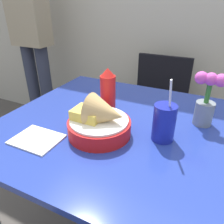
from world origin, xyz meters
TOP-DOWN VIEW (x-y plane):
  - dining_table at (0.00, 0.00)m, footprint 0.95×0.88m
  - chair_far_window at (-0.03, 0.81)m, footprint 0.40×0.40m
  - food_basket at (-0.02, -0.11)m, footprint 0.23×0.23m
  - ketchup_bottle at (-0.09, 0.09)m, footprint 0.07×0.07m
  - drink_cup at (0.19, -0.04)m, footprint 0.08×0.08m
  - flower_vase at (0.31, 0.14)m, footprint 0.12×0.07m
  - napkin at (-0.21, -0.24)m, footprint 0.17×0.13m
  - person_standing at (-1.15, 0.74)m, footprint 0.32×0.20m

SIDE VIEW (x-z plane):
  - chair_far_window at x=-0.03m, z-range 0.08..0.93m
  - dining_table at x=0.00m, z-range 0.27..1.04m
  - napkin at x=-0.21m, z-range 0.77..0.78m
  - food_basket at x=-0.02m, z-range 0.75..0.91m
  - drink_cup at x=0.19m, z-range 0.72..0.95m
  - ketchup_bottle at x=-0.09m, z-range 0.77..0.96m
  - flower_vase at x=0.31m, z-range 0.77..0.98m
  - person_standing at x=-1.15m, z-range 0.15..1.93m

